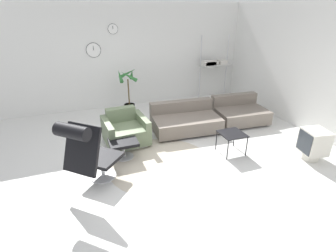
{
  "coord_description": "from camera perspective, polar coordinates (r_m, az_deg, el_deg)",
  "views": [
    {
      "loc": [
        -1.44,
        -4.3,
        2.68
      ],
      "look_at": [
        0.16,
        0.06,
        0.55
      ],
      "focal_mm": 28.0,
      "sensor_mm": 36.0,
      "label": 1
    }
  ],
  "objects": [
    {
      "name": "armchair_red",
      "position": [
        5.61,
        -9.26,
        -1.12
      ],
      "size": [
        0.93,
        0.9,
        0.7
      ],
      "rotation": [
        0.0,
        0.0,
        3.22
      ],
      "color": "silver",
      "rests_on": "ground_plane"
    },
    {
      "name": "ground_plane",
      "position": [
        5.27,
        -1.46,
        -5.95
      ],
      "size": [
        12.0,
        12.0,
        0.0
      ],
      "primitive_type": "plane",
      "color": "silver"
    },
    {
      "name": "ottoman",
      "position": [
        5.08,
        -9.69,
        -4.02
      ],
      "size": [
        0.54,
        0.45,
        0.36
      ],
      "color": "#BCBCC1",
      "rests_on": "ground_plane"
    },
    {
      "name": "wall_back",
      "position": [
        7.62,
        -9.35,
        14.68
      ],
      "size": [
        12.0,
        0.09,
        2.8
      ],
      "color": "silver",
      "rests_on": "ground_plane"
    },
    {
      "name": "potted_plant",
      "position": [
        7.17,
        -8.63,
        7.03
      ],
      "size": [
        0.53,
        0.55,
        1.22
      ],
      "color": "#333338",
      "rests_on": "ground_plane"
    },
    {
      "name": "shelf_unit",
      "position": [
        8.27,
        9.83,
        13.18
      ],
      "size": [
        0.98,
        0.28,
        1.91
      ],
      "color": "#BCBCC1",
      "rests_on": "ground_plane"
    },
    {
      "name": "lounge_chair",
      "position": [
        4.18,
        -17.24,
        -4.76
      ],
      "size": [
        1.03,
        1.05,
        1.2
      ],
      "rotation": [
        0.0,
        0.0,
        -0.75
      ],
      "color": "#BCBCC1",
      "rests_on": "ground_plane"
    },
    {
      "name": "wall_right",
      "position": [
        6.7,
        28.96,
        10.63
      ],
      "size": [
        0.06,
        12.0,
        2.8
      ],
      "color": "silver",
      "rests_on": "ground_plane"
    },
    {
      "name": "couch_second",
      "position": [
        6.84,
        15.25,
        2.74
      ],
      "size": [
        1.28,
        1.01,
        0.63
      ],
      "rotation": [
        0.0,
        0.0,
        3.07
      ],
      "color": "black",
      "rests_on": "ground_plane"
    },
    {
      "name": "crt_television",
      "position": [
        5.63,
        29.13,
        -3.34
      ],
      "size": [
        0.48,
        0.51,
        0.61
      ],
      "rotation": [
        0.0,
        0.0,
        1.39
      ],
      "color": "beige",
      "rests_on": "ground_plane"
    },
    {
      "name": "couch_low",
      "position": [
        6.14,
        3.76,
        1.08
      ],
      "size": [
        1.58,
        1.04,
        0.63
      ],
      "rotation": [
        0.0,
        0.0,
        3.07
      ],
      "color": "black",
      "rests_on": "ground_plane"
    },
    {
      "name": "round_rug",
      "position": [
        4.95,
        -1.68,
        -8.09
      ],
      "size": [
        1.97,
        1.97,
        0.01
      ],
      "color": "#BCB29E",
      "rests_on": "ground_plane"
    },
    {
      "name": "side_table",
      "position": [
        5.26,
        13.78,
        -1.93
      ],
      "size": [
        0.46,
        0.46,
        0.43
      ],
      "color": "black",
      "rests_on": "ground_plane"
    }
  ]
}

